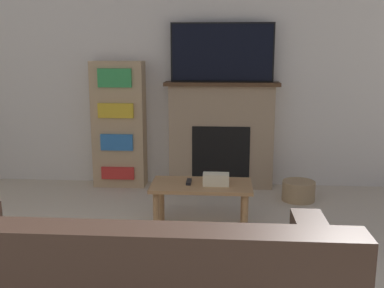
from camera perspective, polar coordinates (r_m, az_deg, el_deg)
wall_back at (r=5.11m, az=-0.32°, el=9.82°), size 6.89×0.06×2.70m
fireplace at (r=5.04m, az=3.71°, el=1.16°), size 1.25×0.28×1.19m
tv at (r=4.93m, az=3.85°, el=11.52°), size 1.11×0.03×0.63m
coffee_table at (r=3.87m, az=1.20°, el=-5.99°), size 0.86×0.45×0.41m
tissue_box at (r=3.80m, az=3.07°, el=-4.50°), size 0.22×0.12×0.10m
remote_control at (r=3.87m, az=-0.40°, el=-4.82°), size 0.04×0.15×0.02m
bookshelf at (r=5.13m, az=-9.24°, el=2.47°), size 0.58×0.29×1.41m
storage_basket at (r=4.80m, az=13.37°, el=-5.80°), size 0.34×0.34×0.20m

